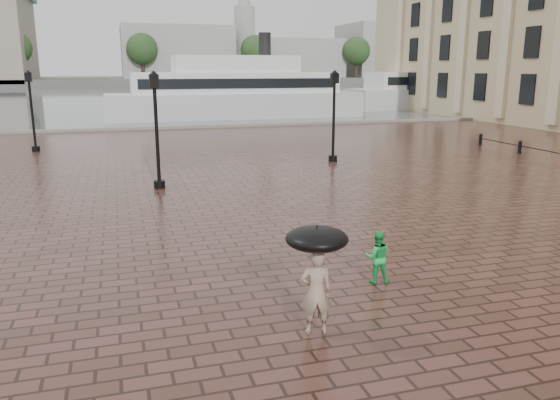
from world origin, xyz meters
name	(u,v)px	position (x,y,z in m)	size (l,w,h in m)	color
ground	(428,253)	(0.00, 0.00, 0.00)	(300.00, 300.00, 0.00)	#3A221A
harbour_water	(158,94)	(0.00, 92.00, 0.00)	(240.00, 240.00, 0.00)	#464F55
quay_edge	(214,127)	(0.00, 32.00, 0.00)	(80.00, 0.60, 0.30)	slate
far_shore	(140,81)	(0.00, 160.00, 1.00)	(300.00, 60.00, 2.00)	#4C4C47
distant_skyline	(304,52)	(48.14, 150.00, 9.45)	(102.50, 22.00, 33.00)	gray
far_trees	(142,49)	(0.00, 138.00, 9.42)	(188.00, 8.00, 13.50)	#2D2119
street_lamps	(169,117)	(-5.00, 15.33, 2.33)	(15.44, 12.44, 4.40)	black
adult_pedestrian	(316,292)	(-4.28, -3.24, 0.78)	(0.57, 0.37, 1.56)	gray
child_pedestrian	(377,257)	(-2.17, -1.39, 0.59)	(0.58, 0.45, 1.18)	green
ferry_near	(236,92)	(3.66, 40.47, 2.38)	(24.21, 5.92, 7.93)	#BCBCBC
ferry_far	(445,88)	(30.49, 46.43, 2.36)	(24.05, 6.21, 7.85)	#BCBCBC
umbrella	(317,239)	(-4.28, -3.24, 1.76)	(1.10, 1.10, 1.11)	black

